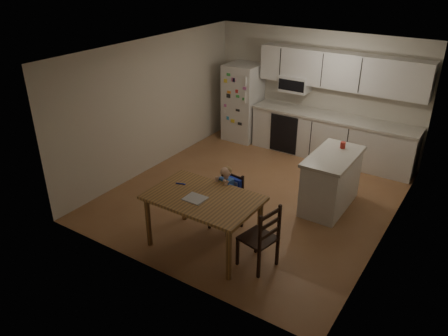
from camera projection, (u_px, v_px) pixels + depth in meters
name	position (u px, v px, depth m)	size (l,w,h in m)	color
room	(270.00, 120.00, 7.52)	(4.52, 5.01, 2.51)	#95603B
refrigerator	(243.00, 102.00, 9.71)	(0.72, 0.70, 1.70)	silver
kitchen_run	(333.00, 117.00, 8.76)	(3.37, 0.62, 2.15)	silver
kitchen_island	(331.00, 181.00, 7.17)	(0.67, 1.28, 0.94)	silver
red_cup	(343.00, 145.00, 7.18)	(0.09, 0.09, 0.11)	red
dining_table	(203.00, 204.00, 6.05)	(1.54, 0.99, 0.83)	brown
napkin	(195.00, 198.00, 5.94)	(0.29, 0.25, 0.01)	#B7B7BC
toddler_spoon	(180.00, 184.00, 6.32)	(0.02, 0.02, 0.12)	#1C33D3
chair_booster	(228.00, 191.00, 6.55)	(0.44, 0.44, 1.05)	black
chair_side	(264.00, 235.00, 5.69)	(0.50, 0.50, 0.95)	black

